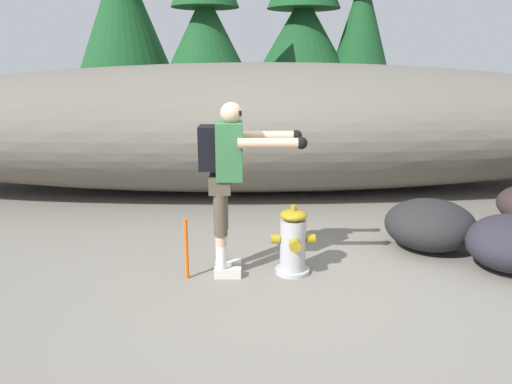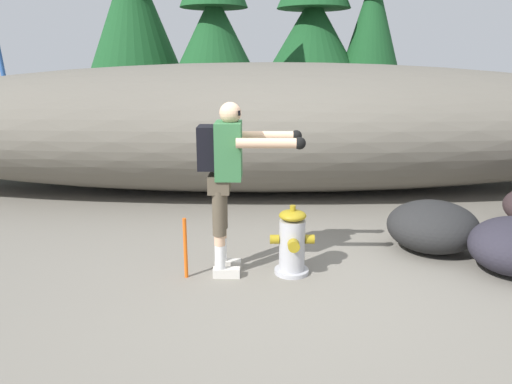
{
  "view_description": "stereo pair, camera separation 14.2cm",
  "coord_description": "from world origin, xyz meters",
  "px_view_note": "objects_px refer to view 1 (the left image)",
  "views": [
    {
      "loc": [
        -0.47,
        -4.19,
        2.03
      ],
      "look_at": [
        -0.27,
        0.56,
        0.75
      ],
      "focal_mm": 34.25,
      "sensor_mm": 36.0,
      "label": 1
    },
    {
      "loc": [
        -0.33,
        -4.19,
        2.03
      ],
      "look_at": [
        -0.27,
        0.56,
        0.75
      ],
      "focal_mm": 34.25,
      "sensor_mm": 36.0,
      "label": 2
    }
  ],
  "objects_px": {
    "boulder_large": "(430,225)",
    "survey_stake": "(186,249)",
    "fire_hydrant": "(293,243)",
    "utility_worker": "(229,168)"
  },
  "relations": [
    {
      "from": "utility_worker",
      "to": "survey_stake",
      "type": "height_order",
      "value": "utility_worker"
    },
    {
      "from": "fire_hydrant",
      "to": "utility_worker",
      "type": "relative_size",
      "value": 0.42
    },
    {
      "from": "boulder_large",
      "to": "survey_stake",
      "type": "bearing_deg",
      "value": -165.49
    },
    {
      "from": "utility_worker",
      "to": "survey_stake",
      "type": "distance_m",
      "value": 0.88
    },
    {
      "from": "fire_hydrant",
      "to": "survey_stake",
      "type": "distance_m",
      "value": 1.03
    },
    {
      "from": "utility_worker",
      "to": "fire_hydrant",
      "type": "bearing_deg",
      "value": -0.39
    },
    {
      "from": "fire_hydrant",
      "to": "boulder_large",
      "type": "distance_m",
      "value": 1.7
    },
    {
      "from": "fire_hydrant",
      "to": "boulder_large",
      "type": "height_order",
      "value": "fire_hydrant"
    },
    {
      "from": "fire_hydrant",
      "to": "utility_worker",
      "type": "height_order",
      "value": "utility_worker"
    },
    {
      "from": "boulder_large",
      "to": "survey_stake",
      "type": "relative_size",
      "value": 1.64
    }
  ]
}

